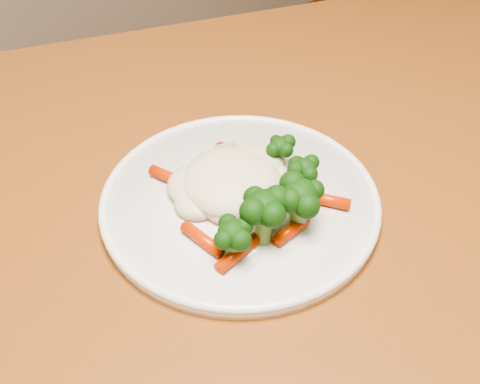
{
  "coord_description": "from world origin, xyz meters",
  "views": [
    {
      "loc": [
        -0.62,
        -0.35,
        1.18
      ],
      "look_at": [
        -0.35,
        0.01,
        0.77
      ],
      "focal_mm": 45.0,
      "sensor_mm": 36.0,
      "label": 1
    }
  ],
  "objects": [
    {
      "name": "meal",
      "position": [
        -0.35,
        -0.0,
        0.78
      ],
      "size": [
        0.16,
        0.18,
        0.05
      ],
      "color": "beige",
      "rests_on": "plate"
    },
    {
      "name": "dining_table",
      "position": [
        -0.26,
        0.0,
        0.65
      ],
      "size": [
        1.33,
        1.08,
        0.75
      ],
      "rotation": [
        0.0,
        0.0,
        -0.31
      ],
      "color": "brown",
      "rests_on": "ground"
    },
    {
      "name": "plate",
      "position": [
        -0.35,
        0.01,
        0.76
      ],
      "size": [
        0.28,
        0.28,
        0.01
      ],
      "primitive_type": "cylinder",
      "color": "white",
      "rests_on": "dining_table"
    }
  ]
}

